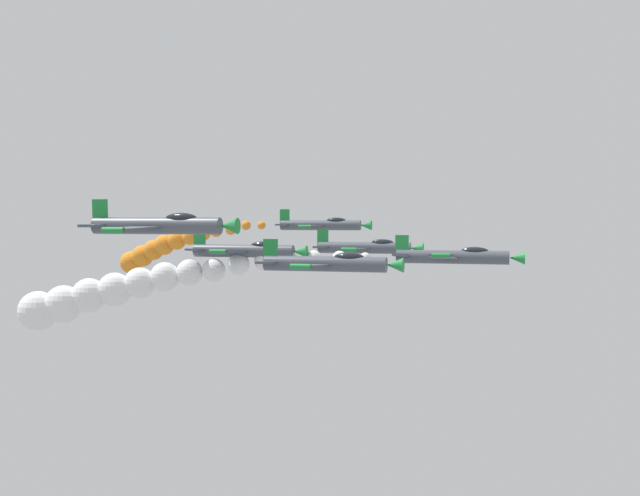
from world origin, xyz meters
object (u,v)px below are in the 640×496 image
Objects in this scene: airplane_left_inner at (366,248)px; airplane_left_outer at (245,251)px; airplane_right_inner at (327,264)px; airplane_right_outer at (322,225)px; airplane_trailing at (159,225)px; airplane_lead at (454,257)px.

airplane_left_outer is (10.01, -8.49, -0.00)m from airplane_left_inner.
airplane_right_outer is (-27.15, -7.72, 2.61)m from airplane_right_inner.
airplane_left_outer is at bearing -5.47° from airplane_right_outer.
airplane_right_inner is at bearing 3.12° from airplane_left_inner.
airplane_trailing reaches higher than airplane_left_inner.
airplane_left_inner is 1.00× the size of airplane_right_outer.
airplane_lead is 12.42m from airplane_right_inner.
airplane_trailing reaches higher than airplane_lead.
airplane_left_outer reaches higher than airplane_lead.
airplane_left_outer is (-8.49, -9.50, 0.49)m from airplane_right_inner.
airplane_left_inner is (-9.17, -9.21, 0.34)m from airplane_lead.
airplane_right_outer is at bearing 174.53° from airplane_left_outer.
airplane_lead is at bearing 41.77° from airplane_right_outer.
airplane_lead is 1.00× the size of airplane_left_inner.
airplane_trailing reaches higher than airplane_right_inner.
airplane_left_inner is 1.00× the size of airplane_left_outer.
airplane_lead is at bearing 138.70° from airplane_right_inner.
airplane_lead is 17.73m from airplane_left_outer.
airplane_right_outer is (-8.65, -6.71, 2.11)m from airplane_left_inner.
airplane_trailing is (34.53, -1.71, 0.16)m from airplane_right_outer.
airplane_right_inner is at bearing -41.30° from airplane_lead.
airplane_left_inner reaches higher than airplane_right_inner.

